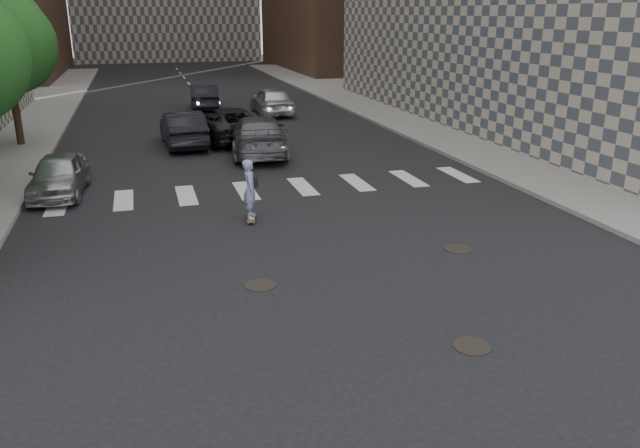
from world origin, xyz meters
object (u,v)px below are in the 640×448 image
Objects in this scene: traffic_car_e at (204,97)px; tree_c at (7,40)px; skateboarder at (250,189)px; traffic_car_c at (229,124)px; traffic_car_a at (183,129)px; silver_sedan at (59,175)px; traffic_car_b at (258,135)px; traffic_car_d at (272,101)px.

tree_c is at bearing 49.28° from traffic_car_e.
skateboarder is 0.39× the size of traffic_car_e.
traffic_car_a is at bearing 13.69° from traffic_car_c.
traffic_car_c is at bearing 95.70° from skateboarder.
traffic_car_e reaches higher than silver_sedan.
traffic_car_a is 11.50m from traffic_car_e.
silver_sedan is 0.86× the size of traffic_car_e.
traffic_car_b is (9.95, -4.61, -3.83)m from tree_c.
skateboarder is 7.17m from silver_sedan.
skateboarder is 22.77m from traffic_car_e.
traffic_car_c is (6.74, 7.77, 0.10)m from silver_sedan.
traffic_car_a is at bearing 82.84° from traffic_car_e.
traffic_car_a is 9.81m from traffic_car_d.
traffic_car_a is 1.04× the size of traffic_car_e.
traffic_car_c is (2.17, 0.77, -0.01)m from traffic_car_a.
traffic_car_e is at bearing -43.41° from traffic_car_d.
traffic_car_d reaches higher than traffic_car_a.
silver_sedan is 8.37m from traffic_car_a.
traffic_car_a is (7.03, -1.90, -3.86)m from tree_c.
traffic_car_c reaches higher than silver_sedan.
skateboarder is 0.32× the size of traffic_car_c.
tree_c is 1.37× the size of traffic_car_d.
traffic_car_b reaches higher than traffic_car_e.
traffic_car_c is at bearing -70.30° from traffic_car_b.
traffic_car_d is at bearing -128.86° from traffic_car_a.
traffic_car_a is at bearing -35.38° from traffic_car_b.
traffic_car_d is at bearing 25.38° from tree_c.
traffic_car_a is 1.00× the size of traffic_car_d.
traffic_car_c is 10.53m from traffic_car_e.
tree_c is 1.17× the size of traffic_car_b.
traffic_car_c is 1.21× the size of traffic_car_e.
traffic_car_d is at bearing 87.35° from skateboarder.
skateboarder reaches higher than traffic_car_a.
silver_sedan is 18.18m from traffic_car_d.
tree_c is at bearing 24.80° from traffic_car_d.
traffic_car_a is at bearing 53.62° from traffic_car_d.
skateboarder is 11.50m from traffic_car_a.
traffic_car_a reaches higher than silver_sedan.
silver_sedan is at bearing 152.62° from skateboarder.
skateboarder is 0.38× the size of traffic_car_a.
traffic_car_d is 4.91m from traffic_car_e.
silver_sedan is at bearing 43.30° from traffic_car_c.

